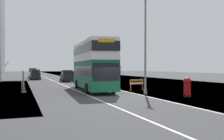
{
  "coord_description": "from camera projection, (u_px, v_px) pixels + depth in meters",
  "views": [
    {
      "loc": [
        -7.18,
        -19.09,
        2.48
      ],
      "look_at": [
        1.47,
        4.89,
        2.2
      ],
      "focal_mm": 40.66,
      "sensor_mm": 36.0,
      "label": 1
    }
  ],
  "objects": [
    {
      "name": "car_receding_mid",
      "position": [
        35.0,
        75.0,
        50.45
      ],
      "size": [
        1.98,
        4.36,
        2.02
      ],
      "color": "black",
      "rests_on": "ground"
    },
    {
      "name": "lamppost_foreground",
      "position": [
        145.0,
        48.0,
        22.98
      ],
      "size": [
        0.29,
        0.7,
        9.01
      ],
      "color": "gray",
      "rests_on": "ground"
    },
    {
      "name": "roadworks_barrier",
      "position": [
        137.0,
        83.0,
        26.85
      ],
      "size": [
        1.86,
        0.9,
        1.2
      ],
      "color": "orange",
      "rests_on": "ground"
    },
    {
      "name": "car_receding_far",
      "position": [
        33.0,
        73.0,
        58.08
      ],
      "size": [
        1.92,
        3.87,
        2.26
      ],
      "color": "silver",
      "rests_on": "ground"
    },
    {
      "name": "red_pillar_postbox",
      "position": [
        187.0,
        86.0,
        21.12
      ],
      "size": [
        0.66,
        0.66,
        1.64
      ],
      "color": "black",
      "rests_on": "ground"
    },
    {
      "name": "ground",
      "position": [
        122.0,
        98.0,
        20.76
      ],
      "size": [
        140.0,
        280.0,
        0.1
      ],
      "color": "#38383A"
    },
    {
      "name": "car_oncoming_near",
      "position": [
        67.0,
        76.0,
        43.19
      ],
      "size": [
        1.92,
        3.82,
        1.99
      ],
      "color": "black",
      "rests_on": "ground"
    },
    {
      "name": "construction_site_fence",
      "position": [
        23.0,
        79.0,
        32.91
      ],
      "size": [
        0.44,
        17.2,
        2.07
      ],
      "color": "#A8AAAD",
      "rests_on": "ground"
    },
    {
      "name": "double_decker_bus",
      "position": [
        93.0,
        65.0,
        27.05
      ],
      "size": [
        3.32,
        11.63,
        5.12
      ],
      "color": "#145638",
      "rests_on": "ground"
    },
    {
      "name": "bare_tree_far_verge_mid",
      "position": [
        3.0,
        68.0,
        64.96
      ],
      "size": [
        2.72,
        2.19,
        4.57
      ],
      "color": "#4C3D2D",
      "rests_on": "ground"
    }
  ]
}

